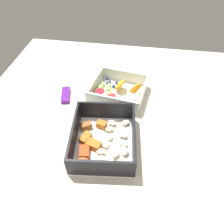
{
  "coord_description": "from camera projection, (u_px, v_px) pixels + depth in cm",
  "views": [
    {
      "loc": [
        -44.09,
        -7.3,
        47.67
      ],
      "look_at": [
        -1.09,
        -0.72,
        4.0
      ],
      "focal_mm": 35.71,
      "sensor_mm": 36.0,
      "label": 1
    }
  ],
  "objects": [
    {
      "name": "table_surface",
      "position": [
        110.0,
        116.0,
        0.65
      ],
      "size": [
        80.0,
        80.0,
        2.0
      ],
      "primitive_type": "cube",
      "color": "beige",
      "rests_on": "ground"
    },
    {
      "name": "pasta_container",
      "position": [
        103.0,
        140.0,
        0.55
      ],
      "size": [
        19.87,
        17.01,
        6.08
      ],
      "rotation": [
        0.0,
        0.0,
        0.11
      ],
      "color": "white",
      "rests_on": "table_surface"
    },
    {
      "name": "fruit_bowl",
      "position": [
        118.0,
        91.0,
        0.68
      ],
      "size": [
        16.29,
        17.74,
        5.16
      ],
      "rotation": [
        0.0,
        0.0,
        -0.16
      ],
      "color": "silver",
      "rests_on": "table_surface"
    },
    {
      "name": "candy_bar",
      "position": [
        66.0,
        95.0,
        0.69
      ],
      "size": [
        7.37,
        4.01,
        1.2
      ],
      "primitive_type": "cube",
      "rotation": [
        0.0,
        0.0,
        0.24
      ],
      "color": "#51197A",
      "rests_on": "table_surface"
    },
    {
      "name": "paper_cup_liner",
      "position": [
        104.0,
        71.0,
        0.77
      ],
      "size": [
        3.41,
        3.41,
        1.82
      ],
      "primitive_type": "cylinder",
      "color": "white",
      "rests_on": "table_surface"
    }
  ]
}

